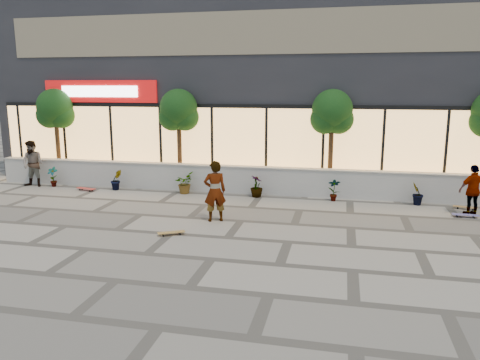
% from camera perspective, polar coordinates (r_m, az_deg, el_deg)
% --- Properties ---
extents(ground, '(80.00, 80.00, 0.00)m').
position_cam_1_polar(ground, '(11.24, -3.54, -9.62)').
color(ground, '#A49E8E').
rests_on(ground, ground).
extents(planter_wall, '(22.00, 0.42, 1.04)m').
position_cam_1_polar(planter_wall, '(17.68, 2.67, -0.03)').
color(planter_wall, silver).
rests_on(planter_wall, ground).
extents(retail_building, '(24.00, 9.17, 8.50)m').
position_cam_1_polar(retail_building, '(22.75, 5.16, 11.92)').
color(retail_building, '#232328').
rests_on(retail_building, ground).
extents(shrub_a, '(0.43, 0.29, 0.81)m').
position_cam_1_polar(shrub_a, '(20.42, -21.84, 0.37)').
color(shrub_a, '#123B13').
rests_on(shrub_a, ground).
extents(shrub_b, '(0.57, 0.57, 0.81)m').
position_cam_1_polar(shrub_b, '(18.99, -14.83, 0.03)').
color(shrub_b, '#123B13').
rests_on(shrub_b, ground).
extents(shrub_c, '(0.68, 0.77, 0.81)m').
position_cam_1_polar(shrub_c, '(17.89, -6.83, -0.35)').
color(shrub_c, '#123B13').
rests_on(shrub_c, ground).
extents(shrub_d, '(0.64, 0.64, 0.81)m').
position_cam_1_polar(shrub_d, '(17.19, 2.02, -0.76)').
color(shrub_d, '#123B13').
rests_on(shrub_d, ground).
extents(shrub_e, '(0.46, 0.35, 0.81)m').
position_cam_1_polar(shrub_e, '(16.92, 11.39, -1.18)').
color(shrub_e, '#123B13').
rests_on(shrub_e, ground).
extents(shrub_f, '(0.55, 0.57, 0.81)m').
position_cam_1_polar(shrub_f, '(17.12, 20.80, -1.56)').
color(shrub_f, '#123B13').
rests_on(shrub_f, ground).
extents(tree_west, '(1.60, 1.50, 3.92)m').
position_cam_1_polar(tree_west, '(21.43, -21.60, 7.84)').
color(tree_west, '#4B2B1B').
rests_on(tree_west, ground).
extents(tree_midwest, '(1.60, 1.50, 3.92)m').
position_cam_1_polar(tree_midwest, '(18.93, -7.49, 8.16)').
color(tree_midwest, '#4B2B1B').
rests_on(tree_midwest, ground).
extents(tree_mideast, '(1.60, 1.50, 3.92)m').
position_cam_1_polar(tree_mideast, '(17.81, 11.16, 7.85)').
color(tree_mideast, '#4B2B1B').
rests_on(tree_mideast, ground).
extents(skater_center, '(0.80, 0.68, 1.85)m').
position_cam_1_polar(skater_center, '(14.04, -3.09, -1.37)').
color(skater_center, silver).
rests_on(skater_center, ground).
extents(skater_left, '(0.93, 0.74, 1.87)m').
position_cam_1_polar(skater_left, '(20.65, -23.94, 1.82)').
color(skater_left, tan).
rests_on(skater_left, ground).
extents(skater_right_near, '(1.03, 0.68, 1.62)m').
position_cam_1_polar(skater_right_near, '(16.39, 26.56, -1.13)').
color(skater_right_near, white).
rests_on(skater_right_near, ground).
extents(skateboard_center, '(0.74, 0.54, 0.09)m').
position_cam_1_polar(skateboard_center, '(13.05, -8.37, -6.35)').
color(skateboard_center, olive).
rests_on(skateboard_center, ground).
extents(skateboard_left, '(0.86, 0.39, 0.10)m').
position_cam_1_polar(skateboard_left, '(19.23, -18.27, -1.00)').
color(skateboard_left, red).
rests_on(skateboard_left, ground).
extents(skateboard_right_near, '(0.77, 0.37, 0.09)m').
position_cam_1_polar(skateboard_right_near, '(17.24, 25.78, -3.00)').
color(skateboard_right_near, olive).
rests_on(skateboard_right_near, ground).
extents(skateboard_right_far, '(0.79, 0.24, 0.09)m').
position_cam_1_polar(skateboard_right_far, '(16.20, 25.79, -3.86)').
color(skateboard_right_far, '#535194').
rests_on(skateboard_right_far, ground).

